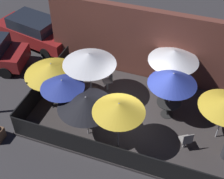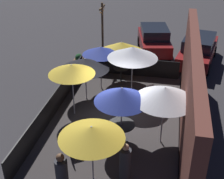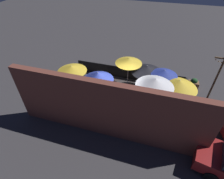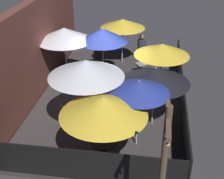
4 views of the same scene
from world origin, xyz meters
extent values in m
plane|color=#383538|center=(0.00, 0.00, 0.00)|extent=(60.00, 60.00, 0.00)
cube|color=#383333|center=(0.00, 0.00, 0.06)|extent=(8.66, 5.25, 0.12)
cube|color=brown|center=(0.00, 2.86, 1.79)|extent=(10.26, 0.36, 3.57)
cube|color=black|center=(0.00, -2.58, 0.59)|extent=(8.46, 0.05, 0.95)
cube|color=black|center=(-4.28, 0.00, 0.59)|extent=(0.05, 5.05, 0.95)
cylinder|color=#B2B2B7|center=(1.27, 0.50, 1.25)|extent=(0.05, 0.05, 2.26)
cone|color=#283893|center=(1.27, 0.50, 2.12)|extent=(1.94, 1.94, 0.52)
cylinder|color=#B2B2B7|center=(-3.54, -0.36, 1.16)|extent=(0.05, 0.05, 2.08)
cone|color=gold|center=(-3.54, -0.36, 1.94)|extent=(2.27, 2.27, 0.53)
cylinder|color=#B2B2B7|center=(-0.15, -1.76, 1.26)|extent=(0.05, 0.05, 2.28)
cone|color=gold|center=(-0.15, -1.76, 2.20)|extent=(1.88, 1.88, 0.39)
cylinder|color=#B2B2B7|center=(-2.63, -1.17, 1.18)|extent=(0.05, 0.05, 2.12)
cone|color=#283893|center=(-2.63, -1.17, 2.06)|extent=(1.71, 1.71, 0.37)
cylinder|color=#B2B2B7|center=(-2.16, 0.38, 1.33)|extent=(0.05, 0.05, 2.42)
cone|color=silver|center=(-2.16, 0.38, 2.28)|extent=(2.24, 2.24, 0.51)
cylinder|color=#B2B2B7|center=(1.02, 1.95, 1.27)|extent=(0.05, 0.05, 2.29)
cone|color=silver|center=(1.02, 1.95, 2.16)|extent=(2.16, 2.16, 0.51)
cylinder|color=#B2B2B7|center=(-1.47, -1.60, 1.12)|extent=(0.05, 0.05, 2.00)
cone|color=black|center=(-1.47, -1.60, 1.88)|extent=(2.15, 2.15, 0.48)
cylinder|color=#B2B2B7|center=(3.36, -0.02, 1.14)|extent=(0.05, 0.05, 2.05)
cone|color=gold|center=(3.36, -0.02, 1.97)|extent=(2.00, 2.00, 0.40)
cylinder|color=black|center=(1.27, 0.50, 0.13)|extent=(0.55, 0.55, 0.02)
cylinder|color=black|center=(1.27, 0.50, 0.48)|extent=(0.08, 0.08, 0.72)
cylinder|color=black|center=(1.27, 0.50, 0.85)|extent=(1.00, 1.00, 0.04)
cylinder|color=black|center=(-3.54, -0.36, 0.13)|extent=(0.43, 0.43, 0.02)
cylinder|color=black|center=(-3.54, -0.36, 0.47)|extent=(0.08, 0.08, 0.70)
cylinder|color=black|center=(-3.54, -0.36, 0.84)|extent=(0.78, 0.78, 0.04)
cube|color=gray|center=(-1.69, 1.16, 0.36)|extent=(0.11, 0.11, 0.48)
cube|color=gray|center=(-1.69, 1.16, 0.62)|extent=(0.56, 0.56, 0.04)
cube|color=gray|center=(-1.55, 1.27, 0.86)|extent=(0.28, 0.33, 0.44)
cube|color=gray|center=(2.25, -0.98, 0.33)|extent=(0.11, 0.11, 0.43)
cube|color=gray|center=(2.25, -0.98, 0.57)|extent=(0.55, 0.55, 0.04)
cube|color=gray|center=(2.35, -1.13, 0.81)|extent=(0.35, 0.24, 0.44)
cylinder|color=#333338|center=(3.12, 0.96, 0.69)|extent=(0.50, 0.50, 1.14)
sphere|color=tan|center=(3.12, 0.96, 1.37)|extent=(0.22, 0.22, 0.22)
cylinder|color=#333338|center=(3.81, -0.89, 0.61)|extent=(0.44, 0.44, 0.99)
sphere|color=brown|center=(3.81, -0.89, 1.23)|extent=(0.25, 0.25, 0.25)
cube|color=brown|center=(-4.93, -3.00, 0.25)|extent=(0.75, 0.52, 0.50)
ellipsoid|color=#235128|center=(-4.93, -3.00, 0.59)|extent=(0.49, 0.39, 0.44)
cylinder|color=brown|center=(-5.83, -1.83, 1.74)|extent=(0.12, 0.12, 3.47)
cube|color=brown|center=(-5.83, -1.83, 3.22)|extent=(1.10, 0.08, 0.08)
sphere|color=#F4B260|center=(-6.29, -1.83, 3.08)|extent=(0.07, 0.07, 0.07)
sphere|color=#F4B260|center=(-6.10, -1.83, 3.00)|extent=(0.07, 0.07, 0.07)
sphere|color=#F4B260|center=(-5.92, -1.83, 2.95)|extent=(0.07, 0.07, 0.07)
sphere|color=#F4B260|center=(-5.74, -1.83, 2.95)|extent=(0.07, 0.07, 0.07)
sphere|color=#F4B260|center=(-5.55, -1.83, 3.00)|extent=(0.07, 0.07, 0.07)
sphere|color=#F4B260|center=(-5.37, -1.83, 3.08)|extent=(0.07, 0.07, 0.07)
cube|color=maroon|center=(-8.01, 0.93, 0.67)|extent=(4.14, 2.45, 0.70)
cube|color=#1E232D|center=(-8.01, 0.93, 1.32)|extent=(2.40, 1.96, 0.60)
cylinder|color=black|center=(-7.00, 1.96, 0.32)|extent=(0.66, 0.31, 0.64)
cylinder|color=black|center=(-6.68, 0.38, 0.32)|extent=(0.66, 0.31, 0.64)
cylinder|color=black|center=(-9.35, 1.47, 0.32)|extent=(0.66, 0.31, 0.64)
cylinder|color=black|center=(-9.03, -0.11, 0.32)|extent=(0.66, 0.31, 0.64)
cube|color=maroon|center=(-6.83, 3.53, 0.67)|extent=(4.77, 2.56, 0.70)
cube|color=#1E232D|center=(-6.83, 3.53, 1.32)|extent=(2.75, 2.02, 0.60)
cylinder|color=black|center=(-5.30, 4.04, 0.32)|extent=(0.66, 0.30, 0.64)
cylinder|color=black|center=(-5.61, 2.46, 0.32)|extent=(0.66, 0.30, 0.64)
cylinder|color=black|center=(-8.05, 4.59, 0.32)|extent=(0.66, 0.30, 0.64)
cylinder|color=black|center=(-8.36, 3.01, 0.32)|extent=(0.66, 0.30, 0.64)
camera|label=1|loc=(2.21, -8.93, 9.79)|focal=50.00mm
camera|label=2|loc=(10.44, 2.02, 7.47)|focal=50.00mm
camera|label=3|loc=(-2.11, 8.76, 8.22)|focal=28.00mm
camera|label=4|loc=(-10.06, -1.54, 6.04)|focal=50.00mm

